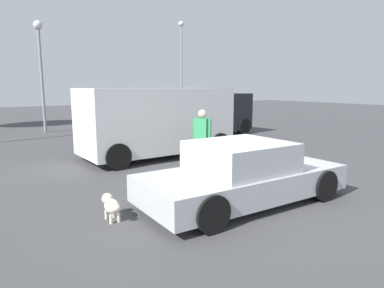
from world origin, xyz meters
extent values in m
plane|color=#424244|center=(0.00, 0.00, 0.00)|extent=(80.00, 80.00, 0.00)
cube|color=#B7BABF|center=(0.08, -0.27, 0.41)|extent=(4.30, 1.94, 0.51)
cube|color=#B7BABF|center=(-0.02, -0.27, 0.95)|extent=(1.84, 1.71, 0.57)
cube|color=slate|center=(0.82, -0.24, 0.95)|extent=(0.11, 1.52, 0.48)
cube|color=slate|center=(-0.86, -0.30, 0.95)|extent=(0.11, 1.52, 0.48)
cylinder|color=black|center=(1.47, 0.63, 0.32)|extent=(0.65, 0.24, 0.64)
cylinder|color=black|center=(1.53, -1.06, 0.32)|extent=(0.65, 0.24, 0.64)
cylinder|color=black|center=(-1.37, 0.53, 0.32)|extent=(0.65, 0.24, 0.64)
cylinder|color=black|center=(-1.31, -1.16, 0.32)|extent=(0.65, 0.24, 0.64)
ellipsoid|color=beige|center=(-2.50, 0.14, 0.26)|extent=(0.25, 0.39, 0.25)
sphere|color=beige|center=(-2.50, 0.39, 0.33)|extent=(0.20, 0.20, 0.20)
sphere|color=beige|center=(-2.51, 0.45, 0.32)|extent=(0.09, 0.09, 0.09)
cylinder|color=beige|center=(-2.57, 0.26, 0.08)|extent=(0.06, 0.06, 0.15)
cylinder|color=beige|center=(-2.43, 0.26, 0.08)|extent=(0.06, 0.06, 0.15)
cylinder|color=beige|center=(-2.56, 0.01, 0.08)|extent=(0.06, 0.06, 0.15)
cylinder|color=beige|center=(-2.43, 0.02, 0.08)|extent=(0.06, 0.06, 0.15)
sphere|color=beige|center=(-2.49, -0.09, 0.30)|extent=(0.11, 0.11, 0.11)
cube|color=white|center=(0.56, 4.78, 1.24)|extent=(5.05, 2.48, 2.05)
cube|color=slate|center=(2.97, 4.97, 1.69)|extent=(0.19, 1.78, 0.82)
cylinder|color=black|center=(2.33, 5.92, 0.38)|extent=(0.78, 0.31, 0.76)
cylinder|color=black|center=(2.49, 3.93, 0.38)|extent=(0.78, 0.31, 0.76)
cylinder|color=black|center=(-1.36, 5.62, 0.38)|extent=(0.78, 0.31, 0.76)
cylinder|color=black|center=(-1.20, 3.64, 0.38)|extent=(0.78, 0.31, 0.76)
cube|color=black|center=(4.58, 7.97, 1.12)|extent=(4.96, 2.69, 1.75)
cube|color=slate|center=(6.86, 8.39, 1.50)|extent=(0.34, 1.57, 0.70)
cylinder|color=black|center=(6.14, 9.16, 0.40)|extent=(0.83, 0.39, 0.80)
cylinder|color=black|center=(6.46, 7.42, 0.40)|extent=(0.83, 0.39, 0.80)
cylinder|color=black|center=(2.70, 8.53, 0.40)|extent=(0.83, 0.39, 0.80)
cylinder|color=black|center=(3.02, 6.79, 0.40)|extent=(0.83, 0.39, 0.80)
cylinder|color=black|center=(0.80, 2.25, 0.43)|extent=(0.13, 0.13, 0.86)
cylinder|color=black|center=(0.74, 2.41, 0.43)|extent=(0.13, 0.13, 0.86)
cube|color=#339959|center=(0.77, 2.33, 1.16)|extent=(0.38, 0.46, 0.61)
cylinder|color=#339959|center=(0.86, 2.11, 1.11)|extent=(0.09, 0.09, 0.72)
cylinder|color=#339959|center=(0.67, 2.55, 1.11)|extent=(0.09, 0.09, 0.72)
sphere|color=beige|center=(0.77, 2.33, 1.58)|extent=(0.23, 0.23, 0.23)
cylinder|color=gray|center=(9.78, 19.51, 3.61)|extent=(0.14, 0.14, 7.22)
sphere|color=silver|center=(9.78, 19.51, 7.35)|extent=(0.44, 0.44, 0.44)
cylinder|color=gray|center=(-1.74, 13.40, 2.59)|extent=(0.14, 0.14, 5.18)
sphere|color=silver|center=(-1.74, 13.40, 5.31)|extent=(0.44, 0.44, 0.44)
camera|label=1|loc=(-4.20, -5.37, 2.30)|focal=31.65mm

